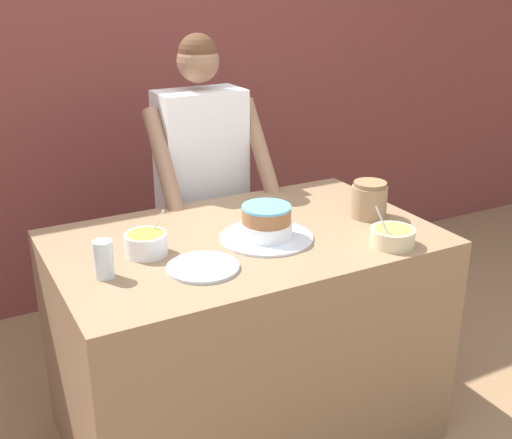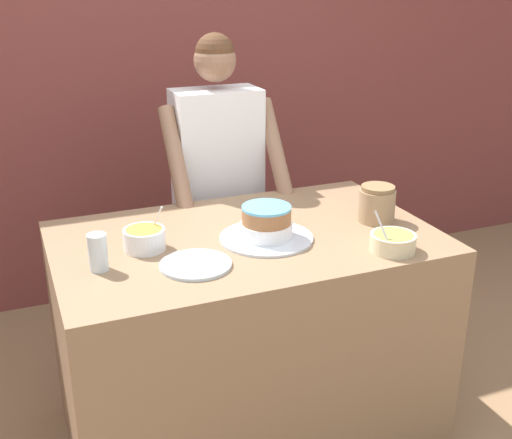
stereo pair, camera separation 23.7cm
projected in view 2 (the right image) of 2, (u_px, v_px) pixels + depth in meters
wall_back at (149, 75)px, 3.60m from camera, size 10.00×0.05×2.60m
counter at (246, 338)px, 2.61m from camera, size 1.44×0.90×0.90m
person_baker at (218, 172)px, 3.05m from camera, size 0.55×0.45×1.59m
cake at (266, 226)px, 2.40m from camera, size 0.35×0.35×0.13m
frosting_bowl_orange at (144, 238)px, 2.31m from camera, size 0.15×0.15×0.16m
frosting_bowl_olive at (393, 242)px, 2.30m from camera, size 0.16×0.16×0.16m
drinking_glass at (98, 252)px, 2.14m from camera, size 0.07×0.07×0.13m
ceramic_plate at (196, 265)px, 2.19m from camera, size 0.25×0.25×0.01m
stoneware_jar at (377, 204)px, 2.56m from camera, size 0.15×0.15×0.15m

